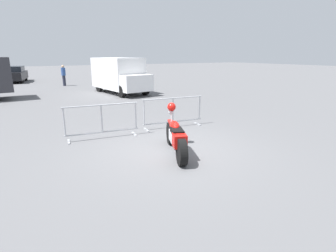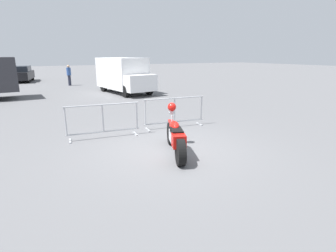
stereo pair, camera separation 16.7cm
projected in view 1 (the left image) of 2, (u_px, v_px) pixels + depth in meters
name	position (u px, v px, depth m)	size (l,w,h in m)	color
ground_plane	(168.00, 149.00, 7.24)	(120.00, 120.00, 0.00)	#5B5B5E
motorcycle	(176.00, 136.00, 6.81)	(0.97, 2.09, 1.23)	black
crowd_barrier_near	(102.00, 121.00, 8.03)	(2.24, 0.70, 1.07)	#9EA0A5
crowd_barrier_far	(173.00, 112.00, 9.27)	(2.24, 0.70, 1.07)	#9EA0A5
delivery_van	(119.00, 74.00, 17.47)	(2.57, 5.21, 2.31)	white
parked_car_black	(14.00, 74.00, 24.47)	(2.49, 4.58, 1.48)	black
pedestrian	(64.00, 75.00, 21.54)	(0.40, 0.40, 1.69)	#262838
planter_island	(128.00, 81.00, 22.27)	(3.98, 3.98, 1.22)	#ADA89E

